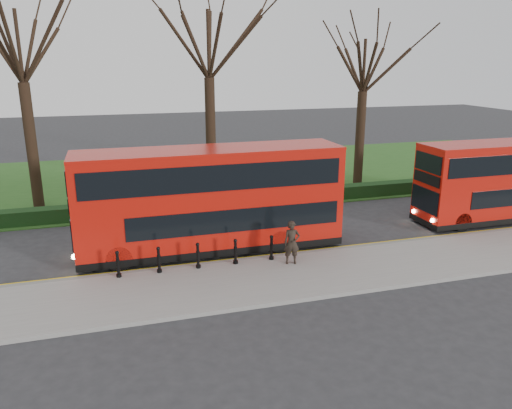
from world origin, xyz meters
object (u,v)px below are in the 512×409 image
object	(u,v)px
bollard_row	(198,256)
bus_lead	(211,200)
pedestrian	(292,243)
bus_rear	(511,181)

from	to	relation	value
bollard_row	bus_lead	world-z (taller)	bus_lead
pedestrian	bus_lead	bearing A→B (deg)	145.70
bus_lead	bus_rear	distance (m)	15.83
bus_lead	pedestrian	world-z (taller)	bus_lead
bollard_row	bus_rear	bearing A→B (deg)	7.31
pedestrian	bus_rear	bearing A→B (deg)	23.03
bus_rear	pedestrian	size ratio (longest dim) A/B	5.79
bus_rear	bus_lead	bearing A→B (deg)	-179.86
bollard_row	bus_rear	distance (m)	17.01
bollard_row	pedestrian	world-z (taller)	pedestrian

